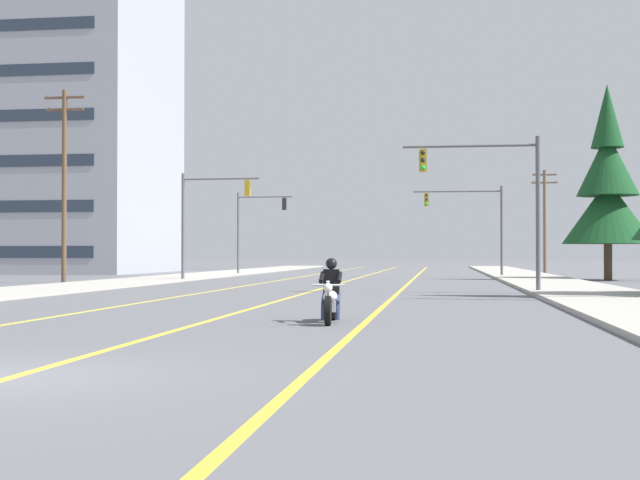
% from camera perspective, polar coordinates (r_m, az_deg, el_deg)
% --- Properties ---
extents(lane_stripe_center, '(0.16, 100.00, 0.01)m').
position_cam_1_polar(lane_stripe_center, '(55.43, 2.45, -2.54)').
color(lane_stripe_center, yellow).
rests_on(lane_stripe_center, ground).
extents(lane_stripe_left, '(0.16, 100.00, 0.01)m').
position_cam_1_polar(lane_stripe_left, '(55.97, -1.76, -2.52)').
color(lane_stripe_left, yellow).
rests_on(lane_stripe_left, ground).
extents(lane_stripe_right, '(0.16, 100.00, 0.01)m').
position_cam_1_polar(lane_stripe_right, '(55.20, 6.21, -2.54)').
color(lane_stripe_right, yellow).
rests_on(lane_stripe_right, ground).
extents(sidewalk_kerb_right, '(4.40, 110.00, 0.14)m').
position_cam_1_polar(sidewalk_kerb_right, '(50.48, 14.31, -2.59)').
color(sidewalk_kerb_right, '#ADA89E').
rests_on(sidewalk_kerb_right, ground).
extents(sidewalk_kerb_left, '(4.40, 110.00, 0.14)m').
position_cam_1_polar(sidewalk_kerb_left, '(52.82, -10.29, -2.53)').
color(sidewalk_kerb_left, '#ADA89E').
rests_on(sidewalk_kerb_left, ground).
extents(motorcycle_with_rider, '(0.70, 2.19, 1.46)m').
position_cam_1_polar(motorcycle_with_rider, '(19.55, 0.71, -3.75)').
color(motorcycle_with_rider, black).
rests_on(motorcycle_with_rider, ground).
extents(traffic_signal_near_right, '(5.38, 0.39, 6.20)m').
position_cam_1_polar(traffic_signal_near_right, '(34.93, 11.64, 3.32)').
color(traffic_signal_near_right, '#56565B').
rests_on(traffic_signal_near_right, ground).
extents(traffic_signal_near_left, '(4.56, 0.37, 6.20)m').
position_cam_1_polar(traffic_signal_near_left, '(49.85, -7.61, 1.97)').
color(traffic_signal_near_left, '#56565B').
rests_on(traffic_signal_near_left, ground).
extents(traffic_signal_mid_right, '(6.07, 0.54, 6.20)m').
position_cam_1_polar(traffic_signal_mid_right, '(59.93, 10.19, 1.58)').
color(traffic_signal_mid_right, '#56565B').
rests_on(traffic_signal_mid_right, ground).
extents(traffic_signal_mid_left, '(4.24, 0.37, 6.20)m').
position_cam_1_polar(traffic_signal_mid_left, '(65.06, -4.40, 1.27)').
color(traffic_signal_mid_left, '#56565B').
rests_on(traffic_signal_mid_left, ground).
extents(utility_pole_left_near, '(2.26, 0.26, 10.35)m').
position_cam_1_polar(utility_pole_left_near, '(48.35, -16.51, 3.86)').
color(utility_pole_left_near, brown).
rests_on(utility_pole_left_near, ground).
extents(utility_pole_right_far, '(2.11, 0.26, 8.46)m').
position_cam_1_polar(utility_pole_right_far, '(73.04, 14.59, 1.45)').
color(utility_pole_right_far, brown).
rests_on(utility_pole_right_far, ground).
extents(conifer_tree_right_verge_far, '(5.31, 5.31, 11.69)m').
position_cam_1_polar(conifer_tree_right_verge_far, '(54.17, 18.43, 3.14)').
color(conifer_tree_right_verge_far, '#4C3828').
rests_on(conifer_tree_right_verge_far, ground).
extents(apartment_building_far_left_block, '(22.89, 17.13, 27.95)m').
position_cam_1_polar(apartment_building_far_left_block, '(79.16, -18.70, 8.14)').
color(apartment_building_far_left_block, '#999EA8').
rests_on(apartment_building_far_left_block, ground).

